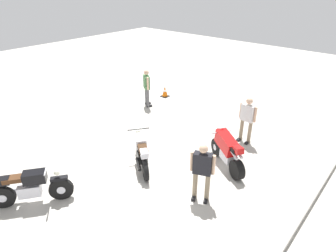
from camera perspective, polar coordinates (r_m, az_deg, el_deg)
The scene contains 9 objects.
ground_plane at distance 9.57m, azimuth -4.56°, elevation -7.28°, with size 40.00×40.00×0.00m, color #B7B2A8.
curb_edge at distance 7.71m, azimuth 21.99°, elevation -19.13°, with size 14.00×0.30×0.15m, color #9C978F.
motorcycle_black_cruiser at distance 8.55m, azimuth -25.35°, elevation -10.74°, with size 1.76×1.33×1.09m.
motorcycle_red_sportbike at distance 9.30m, azimuth 11.49°, elevation -4.54°, with size 1.20×1.75×1.14m.
motorcycle_silver_cruiser at distance 9.18m, azimuth -5.24°, elevation -5.05°, with size 1.32×1.77×1.09m.
person_in_black_shirt at distance 7.66m, azimuth 6.72°, elevation -8.37°, with size 0.45×0.64×1.70m.
person_in_green_shirt at distance 13.38m, azimuth -4.20°, elevation 7.90°, with size 0.50×0.60×1.71m.
person_in_white_shirt at distance 10.65m, azimuth 15.27°, elevation 1.68°, with size 0.33×0.66×1.71m.
traffic_cone at distance 14.68m, azimuth -0.61°, elevation 6.76°, with size 0.36×0.36×0.53m.
Camera 1 is at (5.44, 5.70, 5.42)m, focal length 31.11 mm.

